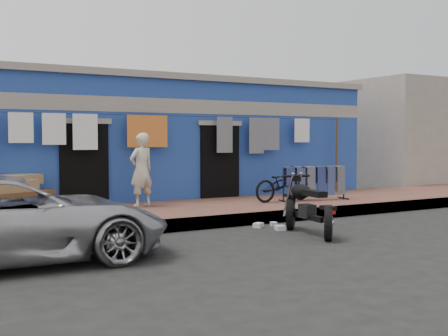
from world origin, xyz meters
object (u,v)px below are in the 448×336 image
charpoy (0,195)px  car (9,218)px  seated_person (141,170)px  motorcycle (309,206)px  jeans_rack (314,183)px  bicycle (283,180)px

charpoy → car: bearing=-96.4°
seated_person → motorcycle: size_ratio=0.96×
jeans_rack → motorcycle: bearing=-130.7°
charpoy → jeans_rack: (7.02, -1.24, 0.07)m
seated_person → jeans_rack: 4.25m
jeans_rack → seated_person: bearing=167.7°
bicycle → jeans_rack: bearing=-103.8°
car → bicycle: size_ratio=2.89×
seated_person → charpoy: size_ratio=0.69×
car → charpoy: bearing=-5.4°
bicycle → motorcycle: bicycle is taller
car → seated_person: size_ratio=2.80×
motorcycle → charpoy: (-4.72, 3.92, 0.08)m
seated_person → bicycle: size_ratio=1.03×
motorcycle → jeans_rack: 3.53m
charpoy → jeans_rack: 7.13m
car → jeans_rack: car is taller
bicycle → charpoy: (-6.21, 1.07, -0.15)m
bicycle → motorcycle: bearing=150.9°
car → seated_person: (3.31, 3.38, 0.42)m
car → jeans_rack: size_ratio=2.51×
charpoy → motorcycle: bearing=-39.7°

